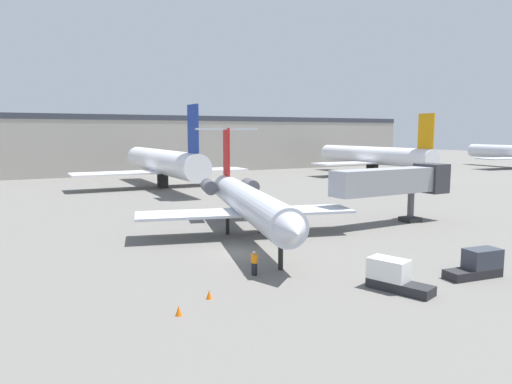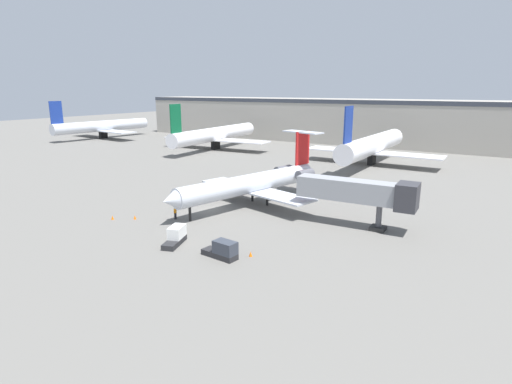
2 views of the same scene
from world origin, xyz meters
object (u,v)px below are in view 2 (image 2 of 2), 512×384
ground_crew_marshaller (175,213)px  traffic_cone_near (112,218)px  parked_airliner_centre (372,145)px  baggage_tug_lead (223,250)px  regional_jet (254,182)px  traffic_cone_mid (135,217)px  parked_airliner_west_end (102,126)px  baggage_tug_trailing (176,236)px  traffic_cone_far (251,254)px  jet_bridge (363,192)px  parked_airliner_west_mid (215,135)px

ground_crew_marshaller → traffic_cone_near: (-6.92, -4.62, -0.58)m
ground_crew_marshaller → parked_airliner_centre: 55.10m
ground_crew_marshaller → baggage_tug_lead: bearing=-28.9°
ground_crew_marshaller → baggage_tug_lead: 15.07m
regional_jet → traffic_cone_mid: (-9.62, -14.49, -3.14)m
traffic_cone_mid → parked_airliner_west_end: parked_airliner_west_end is taller
baggage_tug_lead → parked_airliner_centre: (-3.40, 61.38, 3.59)m
regional_jet → ground_crew_marshaller: size_ratio=17.29×
baggage_tug_trailing → traffic_cone_far: bearing=8.0°
baggage_tug_lead → baggage_tug_trailing: 6.98m
jet_bridge → traffic_cone_near: (-29.04, -14.30, -4.26)m
regional_jet → baggage_tug_trailing: size_ratio=6.90×
regional_jet → parked_airliner_west_mid: 59.24m
baggage_tug_lead → parked_airliner_centre: parked_airliner_centre is taller
ground_crew_marshaller → parked_airliner_west_end: parked_airliner_west_end is taller
jet_bridge → parked_airliner_west_end: bearing=156.9°
traffic_cone_far → parked_airliner_west_end: bearing=148.8°
baggage_tug_trailing → parked_airliner_centre: size_ratio=0.12×
baggage_tug_trailing → traffic_cone_mid: (-10.74, 3.72, -0.56)m
jet_bridge → parked_airliner_centre: parked_airliner_centre is taller
parked_airliner_centre → parked_airliner_west_mid: bearing=179.1°
traffic_cone_far → parked_airliner_west_end: 117.38m
baggage_tug_trailing → parked_airliner_centre: bearing=86.7°
baggage_tug_lead → baggage_tug_trailing: (-6.96, 0.61, 0.00)m
ground_crew_marshaller → baggage_tug_trailing: bearing=-46.9°
traffic_cone_near → ground_crew_marshaller: bearing=33.7°
baggage_tug_lead → traffic_cone_mid: 18.23m
baggage_tug_trailing → parked_airliner_west_end: parked_airliner_west_end is taller
baggage_tug_lead → traffic_cone_far: (2.18, 1.89, -0.56)m
baggage_tug_trailing → parked_airliner_west_end: bearing=145.7°
baggage_tug_lead → traffic_cone_mid: bearing=166.3°
baggage_tug_trailing → traffic_cone_near: bearing=171.1°
ground_crew_marshaller → baggage_tug_trailing: size_ratio=0.40×
traffic_cone_near → regional_jet: bearing=53.3°
parked_airliner_west_end → parked_airliner_centre: (94.74, -1.33, 0.30)m
parked_airliner_west_end → parked_airliner_centre: parked_airliner_centre is taller
baggage_tug_trailing → parked_airliner_west_end: 110.38m
baggage_tug_trailing → parked_airliner_centre: 60.98m
regional_jet → traffic_cone_near: bearing=-126.7°
regional_jet → traffic_cone_near: 20.39m
baggage_tug_lead → parked_airliner_centre: 61.58m
traffic_cone_far → parked_airliner_west_end: parked_airliner_west_end is taller
traffic_cone_far → parked_airliner_west_end: (-100.32, 60.82, 3.86)m
traffic_cone_mid → regional_jet: bearing=56.4°
traffic_cone_mid → jet_bridge: bearing=25.4°
regional_jet → parked_airliner_west_end: (-90.07, 43.90, 0.72)m
ground_crew_marshaller → parked_airliner_west_end: (-84.95, 55.44, 3.27)m
ground_crew_marshaller → traffic_cone_mid: bearing=-146.8°
parked_airliner_west_end → parked_airliner_west_mid: bearing=-0.8°
traffic_cone_mid → traffic_cone_near: bearing=-145.3°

